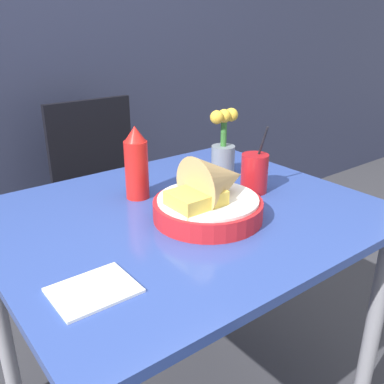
# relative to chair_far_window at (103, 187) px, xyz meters

# --- Properties ---
(wall_window) EXTENTS (7.00, 0.06, 2.60)m
(wall_window) POSITION_rel_chair_far_window_xyz_m (-0.14, 0.36, 0.76)
(wall_window) COLOR #2D334C
(wall_window) RESTS_ON ground_plane
(dining_table) EXTENTS (1.02, 0.86, 0.76)m
(dining_table) POSITION_rel_chair_far_window_xyz_m (-0.14, -0.82, 0.11)
(dining_table) COLOR #334C9E
(dining_table) RESTS_ON ground_plane
(chair_far_window) EXTENTS (0.40, 0.40, 0.93)m
(chair_far_window) POSITION_rel_chair_far_window_xyz_m (0.00, 0.00, 0.00)
(chair_far_window) COLOR black
(chair_far_window) RESTS_ON ground_plane
(food_basket) EXTENTS (0.29, 0.29, 0.18)m
(food_basket) POSITION_rel_chair_far_window_xyz_m (-0.11, -0.90, 0.28)
(food_basket) COLOR red
(food_basket) RESTS_ON dining_table
(ketchup_bottle) EXTENTS (0.07, 0.07, 0.22)m
(ketchup_bottle) POSITION_rel_chair_far_window_xyz_m (-0.19, -0.66, 0.33)
(ketchup_bottle) COLOR red
(ketchup_bottle) RESTS_ON dining_table
(drink_cup) EXTENTS (0.08, 0.08, 0.21)m
(drink_cup) POSITION_rel_chair_far_window_xyz_m (0.11, -0.84, 0.28)
(drink_cup) COLOR red
(drink_cup) RESTS_ON dining_table
(flower_vase) EXTENTS (0.11, 0.08, 0.22)m
(flower_vase) POSITION_rel_chair_far_window_xyz_m (0.13, -0.66, 0.32)
(flower_vase) COLOR gray
(flower_vase) RESTS_ON dining_table
(napkin) EXTENTS (0.16, 0.13, 0.01)m
(napkin) POSITION_rel_chair_far_window_xyz_m (-0.51, -1.01, 0.22)
(napkin) COLOR white
(napkin) RESTS_ON dining_table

